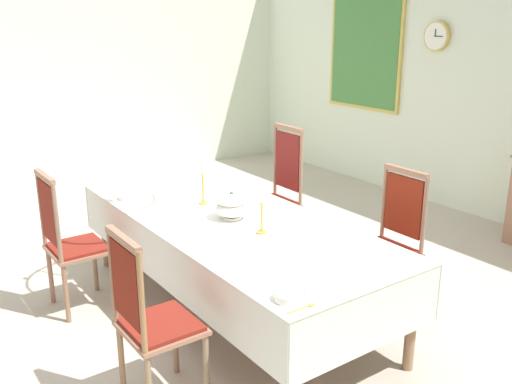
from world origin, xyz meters
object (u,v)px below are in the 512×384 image
Objects in this scene: framed_painting at (365,52)px; candlestick_west at (203,187)px; chair_south_b at (150,317)px; spoon_primary at (127,194)px; spoon_secondary at (308,306)px; candlestick_east at (262,216)px; bowl_near_left at (130,196)px; chair_north_a at (278,190)px; soup_tureen at (232,205)px; chair_north_b at (390,239)px; mounted_clock at (437,36)px; chair_south_a at (69,240)px; dining_table at (231,226)px; bowl_near_right at (290,295)px.

candlestick_west is at bearing -64.55° from framed_painting.
spoon_primary is (-1.68, 0.60, 0.19)m from chair_south_b.
spoon_secondary is at bearing -0.23° from spoon_primary.
candlestick_east reaches higher than bowl_near_left.
spoon_primary is (-1.38, -0.39, -0.12)m from candlestick_east.
chair_north_a is 6.80× the size of spoon_secondary.
chair_south_b is 4.19× the size of soup_tureen.
chair_north_b is 3.27× the size of mounted_clock.
candlestick_east is at bearing 138.06° from chair_north_a.
soup_tureen is at bearing 0.00° from candlestick_west.
candlestick_west is 2.00× the size of spoon_primary.
soup_tureen is 1.46× the size of spoon_secondary.
soup_tureen is at bearing 123.88° from chair_south_b.
candlestick_west reaches higher than candlestick_east.
spoon_secondary is at bearing 145.90° from chair_north_a.
chair_south_a is at bearing -73.49° from framed_painting.
dining_table is at bearing 124.77° from chair_south_b.
soup_tureen is at bearing -180.00° from candlestick_east.
dining_table is 1.93× the size of framed_painting.
bowl_near_right is (1.24, -0.44, -0.08)m from soup_tureen.
chair_south_a is at bearing 90.00° from chair_north_a.
chair_north_b is 1.56m from bowl_near_right.
chair_south_a is 4.26× the size of soup_tureen.
dining_table is 0.45m from candlestick_west.
candlestick_east is 1.33m from bowl_near_left.
spoon_secondary is at bearing 15.37° from chair_south_a.
bowl_near_left is (-0.15, -1.42, 0.17)m from chair_north_a.
chair_south_b reaches higher than soup_tureen.
chair_south_b is 4.90m from mounted_clock.
chair_south_b is at bearing -73.50° from candlestick_east.
bowl_near_left is 0.13m from spoon_primary.
mounted_clock is (-1.31, 3.43, 1.09)m from candlestick_east.
spoon_secondary is (0.69, 0.57, 0.19)m from chair_south_b.
spoon_secondary is (1.35, -0.42, -0.10)m from soup_tureen.
soup_tureen is 1.32m from bowl_near_right.
chair_north_a is at bearing 148.21° from spoon_secondary.
soup_tureen is at bearing 160.23° from bowl_near_right.
chair_south_b is at bearing -20.27° from bowl_near_left.
framed_painting is (-2.72, 4.43, 1.18)m from chair_south_b.
soup_tureen is 0.17× the size of framed_painting.
candlestick_east is 1.44m from spoon_primary.
dining_table is 16.13× the size of spoon_secondary.
chair_north_b is 2.11m from bowl_near_left.
candlestick_west reaches higher than spoon_primary.
mounted_clock reaches higher than soup_tureen.
dining_table is 8.07× the size of candlestick_west.
mounted_clock is (-2.17, 3.87, 1.19)m from bowl_near_right.
soup_tureen is 0.73× the size of candlestick_west.
chair_south_b reaches higher than spoon_secondary.
mounted_clock reaches higher than candlestick_east.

